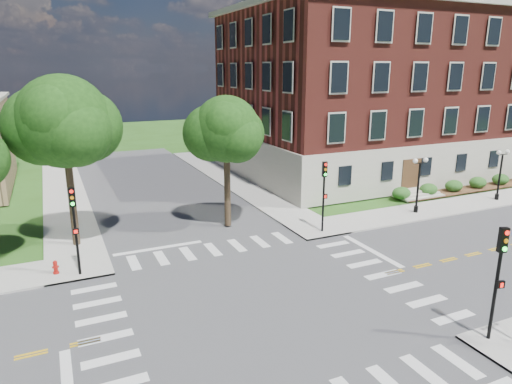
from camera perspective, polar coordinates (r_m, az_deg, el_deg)
name	(u,v)px	position (r m, az deg, el deg)	size (l,w,h in m)	color
ground	(263,302)	(22.41, 0.85, -13.62)	(160.00, 160.00, 0.00)	#274D15
road_ew	(263,302)	(22.40, 0.85, -13.61)	(90.00, 12.00, 0.01)	#3D3D3F
road_ns	(263,302)	(22.40, 0.85, -13.60)	(12.00, 90.00, 0.01)	#3D3D3F
sidewalk_ne	(343,191)	(42.17, 10.85, 0.16)	(34.00, 34.00, 0.12)	#9E9B93
crosswalk_east	(383,275)	(25.99, 15.58, -9.96)	(2.20, 10.20, 0.02)	silver
stop_bar_east	(371,251)	(29.04, 14.24, -7.13)	(0.40, 5.50, 0.00)	silver
main_building	(378,92)	(51.34, 15.05, 11.94)	(30.60, 22.40, 16.50)	beige
shrub_row	(477,189)	(46.75, 25.89, 0.28)	(18.00, 2.00, 1.30)	#1A4E1A
tree_c	(64,122)	(29.25, -22.92, 8.06)	(5.49, 5.49, 10.42)	#302418
tree_d	(226,130)	(30.72, -3.73, 7.78)	(4.47, 4.47, 9.01)	#302418
traffic_signal_se	(499,270)	(20.46, 28.09, -8.55)	(0.37, 0.43, 4.80)	black
traffic_signal_ne	(324,187)	(30.50, 8.50, 0.57)	(0.37, 0.43, 4.80)	black
traffic_signal_nw	(74,220)	(25.55, -21.76, -3.27)	(0.35, 0.39, 4.80)	black
twin_lamp_west	(418,182)	(36.54, 19.65, 1.20)	(1.36, 0.36, 4.23)	black
twin_lamp_east	(500,172)	(42.94, 28.23, 2.25)	(1.36, 0.36, 4.23)	black
fire_hydrant	(56,268)	(27.05, -23.77, -8.64)	(0.35, 0.35, 0.75)	#9D110C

